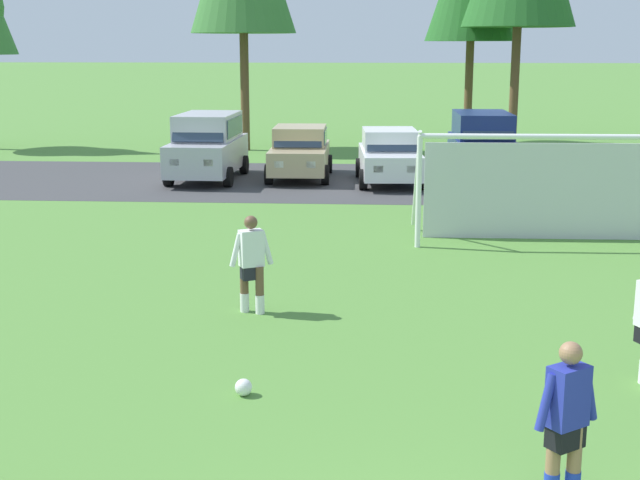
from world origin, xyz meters
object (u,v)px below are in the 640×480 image
at_px(soccer_ball, 244,387).
at_px(parked_car_slot_far_left, 208,146).
at_px(parked_car_slot_center_left, 390,156).
at_px(parked_car_slot_center, 482,144).
at_px(soccer_goal, 581,185).
at_px(player_midfield_center, 566,423).
at_px(player_striker_near, 252,265).
at_px(parked_car_slot_left, 300,152).

relative_size(soccer_ball, parked_car_slot_far_left, 0.05).
relative_size(parked_car_slot_center_left, parked_car_slot_center, 0.93).
distance_m(soccer_goal, player_midfield_center, 12.04).
bearing_deg(parked_car_slot_center, parked_car_slot_center_left, -155.11).
height_order(soccer_goal, parked_car_slot_center, soccer_goal).
xyz_separation_m(soccer_ball, parked_car_slot_far_left, (-3.89, 17.88, 1.00)).
bearing_deg(player_striker_near, parked_car_slot_far_left, 103.68).
relative_size(player_striker_near, parked_car_slot_center, 0.36).
bearing_deg(player_midfield_center, soccer_goal, 76.89).
bearing_deg(parked_car_slot_left, parked_car_slot_center_left, -15.75).
xyz_separation_m(player_midfield_center, parked_car_slot_center_left, (-1.43, 19.91, 0.05)).
height_order(soccer_goal, parked_car_slot_left, soccer_goal).
bearing_deg(player_striker_near, soccer_goal, 41.47).
bearing_deg(soccer_goal, player_midfield_center, -103.11).
bearing_deg(player_midfield_center, parked_car_slot_center, 85.54).
height_order(player_striker_near, parked_car_slot_far_left, parked_car_slot_far_left).
bearing_deg(soccer_goal, parked_car_slot_center_left, 116.88).
bearing_deg(soccer_goal, player_striker_near, -138.53).
bearing_deg(player_midfield_center, player_striker_near, 123.30).
distance_m(soccer_ball, soccer_goal, 11.25).
xyz_separation_m(parked_car_slot_left, parked_car_slot_center_left, (2.95, -0.83, 0.00)).
xyz_separation_m(soccer_ball, player_midfield_center, (3.48, -2.40, 0.71)).
height_order(player_striker_near, parked_car_slot_left, parked_car_slot_left).
bearing_deg(parked_car_slot_center_left, player_midfield_center, -85.90).
height_order(soccer_goal, parked_car_slot_center_left, soccer_goal).
distance_m(parked_car_slot_center_left, parked_car_slot_center, 3.41).
xyz_separation_m(player_striker_near, parked_car_slot_center, (5.53, 15.46, 0.29)).
height_order(player_striker_near, parked_car_slot_center_left, parked_car_slot_center_left).
bearing_deg(soccer_ball, parked_car_slot_left, 92.80).
relative_size(player_midfield_center, parked_car_slot_center, 0.36).
bearing_deg(parked_car_slot_far_left, soccer_goal, -40.33).
bearing_deg(parked_car_slot_center_left, parked_car_slot_left, 164.25).
relative_size(player_striker_near, player_midfield_center, 1.00).
bearing_deg(parked_car_slot_center_left, parked_car_slot_center, 24.89).
bearing_deg(soccer_ball, parked_car_slot_center_left, 83.31).
xyz_separation_m(player_striker_near, parked_car_slot_far_left, (-3.51, 14.40, 0.29)).
bearing_deg(soccer_goal, parked_car_slot_far_left, 139.67).
distance_m(soccer_ball, parked_car_slot_left, 18.38).
distance_m(player_midfield_center, parked_car_slot_far_left, 21.59).
xyz_separation_m(soccer_ball, parked_car_slot_center, (5.14, 18.94, 1.00)).
distance_m(player_midfield_center, parked_car_slot_center_left, 19.96).
distance_m(parked_car_slot_left, parked_car_slot_center, 6.08).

